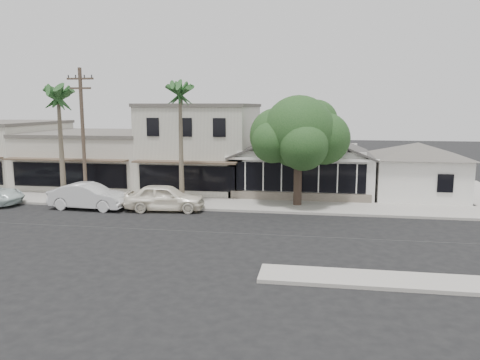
% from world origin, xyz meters
% --- Properties ---
extents(ground, '(140.00, 140.00, 0.00)m').
position_xyz_m(ground, '(0.00, 0.00, 0.00)').
color(ground, black).
rests_on(ground, ground).
extents(sidewalk_north, '(90.00, 3.50, 0.15)m').
position_xyz_m(sidewalk_north, '(-8.00, 6.75, 0.07)').
color(sidewalk_north, '#9E9991').
rests_on(sidewalk_north, ground).
extents(corner_shop, '(10.40, 8.60, 5.10)m').
position_xyz_m(corner_shop, '(5.00, 12.47, 2.62)').
color(corner_shop, white).
rests_on(corner_shop, ground).
extents(side_cottage, '(6.00, 6.00, 3.00)m').
position_xyz_m(side_cottage, '(13.20, 11.50, 1.50)').
color(side_cottage, white).
rests_on(side_cottage, ground).
extents(row_building_near, '(8.00, 10.00, 6.50)m').
position_xyz_m(row_building_near, '(-3.00, 13.50, 3.25)').
color(row_building_near, beige).
rests_on(row_building_near, ground).
extents(row_building_midnear, '(10.00, 10.00, 4.20)m').
position_xyz_m(row_building_midnear, '(-12.00, 13.50, 2.10)').
color(row_building_midnear, beige).
rests_on(row_building_midnear, ground).
extents(utility_pole, '(1.80, 0.24, 9.00)m').
position_xyz_m(utility_pole, '(-9.00, 5.20, 4.79)').
color(utility_pole, brown).
rests_on(utility_pole, ground).
extents(car_0, '(5.19, 2.56, 1.70)m').
position_xyz_m(car_0, '(-3.33, 4.58, 0.85)').
color(car_0, white).
rests_on(car_0, ground).
extents(car_1, '(5.14, 2.03, 1.67)m').
position_xyz_m(car_1, '(-8.33, 4.24, 0.83)').
color(car_1, silver).
rests_on(car_1, ground).
extents(shade_tree, '(6.55, 5.92, 7.27)m').
position_xyz_m(shade_tree, '(4.85, 7.26, 4.78)').
color(shade_tree, '#3E3126').
rests_on(shade_tree, ground).
extents(palm_east, '(2.78, 2.78, 8.49)m').
position_xyz_m(palm_east, '(-2.59, 5.88, 7.30)').
color(palm_east, '#726651').
rests_on(palm_east, ground).
extents(palm_mid, '(3.24, 3.24, 8.42)m').
position_xyz_m(palm_mid, '(-11.00, 5.89, 7.19)').
color(palm_mid, '#726651').
rests_on(palm_mid, ground).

